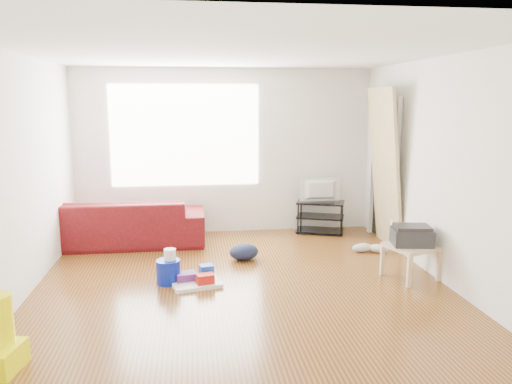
{
  "coord_description": "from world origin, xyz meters",
  "views": [
    {
      "loc": [
        -0.52,
        -5.09,
        2.02
      ],
      "look_at": [
        0.22,
        0.6,
        0.96
      ],
      "focal_mm": 35.0,
      "sensor_mm": 36.0,
      "label": 1
    }
  ],
  "objects": [
    {
      "name": "room",
      "position": [
        0.07,
        0.15,
        1.25
      ],
      "size": [
        4.51,
        5.01,
        2.51
      ],
      "color": "#582716",
      "rests_on": "ground"
    },
    {
      "name": "sofa",
      "position": [
        -1.49,
        1.95,
        0.0
      ],
      "size": [
        2.26,
        0.88,
        0.66
      ],
      "primitive_type": "imported",
      "rotation": [
        0.0,
        0.0,
        3.14
      ],
      "color": "#3C0B0E",
      "rests_on": "ground"
    },
    {
      "name": "tv_stand",
      "position": [
        1.44,
        2.22,
        0.25
      ],
      "size": [
        0.81,
        0.62,
        0.49
      ],
      "rotation": [
        0.0,
        0.0,
        -0.35
      ],
      "color": "black",
      "rests_on": "ground"
    },
    {
      "name": "tv",
      "position": [
        1.44,
        2.22,
        0.67
      ],
      "size": [
        0.62,
        0.08,
        0.36
      ],
      "primitive_type": "imported",
      "rotation": [
        0.0,
        0.0,
        3.14
      ],
      "color": "black",
      "rests_on": "tv_stand"
    },
    {
      "name": "side_table",
      "position": [
        1.95,
        0.12,
        0.33
      ],
      "size": [
        0.62,
        0.62,
        0.4
      ],
      "rotation": [
        0.0,
        0.0,
        0.33
      ],
      "color": "tan",
      "rests_on": "ground"
    },
    {
      "name": "printer",
      "position": [
        1.95,
        0.12,
        0.51
      ],
      "size": [
        0.48,
        0.4,
        0.23
      ],
      "rotation": [
        0.0,
        0.0,
        -0.17
      ],
      "color": "#252528",
      "rests_on": "side_table"
    },
    {
      "name": "bucket",
      "position": [
        -0.8,
        0.31,
        0.0
      ],
      "size": [
        0.3,
        0.3,
        0.27
      ],
      "primitive_type": "cylinder",
      "rotation": [
        0.0,
        0.0,
        0.15
      ],
      "color": "#091B9F",
      "rests_on": "ground"
    },
    {
      "name": "toilet_paper",
      "position": [
        -0.78,
        0.33,
        0.2
      ],
      "size": [
        0.13,
        0.13,
        0.12
      ],
      "primitive_type": "cylinder",
      "color": "white",
      "rests_on": "bucket"
    },
    {
      "name": "cleaning_tray",
      "position": [
        -0.49,
        0.24,
        0.06
      ],
      "size": [
        0.6,
        0.52,
        0.19
      ],
      "rotation": [
        0.0,
        0.0,
        0.23
      ],
      "color": "white",
      "rests_on": "ground"
    },
    {
      "name": "backpack",
      "position": [
        0.12,
        1.03,
        0.0
      ],
      "size": [
        0.44,
        0.38,
        0.21
      ],
      "primitive_type": "ellipsoid",
      "rotation": [
        0.0,
        0.0,
        0.23
      ],
      "color": "black",
      "rests_on": "ground"
    },
    {
      "name": "sneakers",
      "position": [
        1.85,
        1.12,
        0.06
      ],
      "size": [
        0.53,
        0.27,
        0.12
      ],
      "rotation": [
        0.0,
        0.0,
        -0.28
      ],
      "color": "silver",
      "rests_on": "ground"
    },
    {
      "name": "door_panel",
      "position": [
        2.13,
        1.44,
        0.0
      ],
      "size": [
        0.27,
        0.88,
        2.2
      ],
      "primitive_type": "cube",
      "rotation": [
        0.0,
        -0.1,
        0.0
      ],
      "color": "#9B885C",
      "rests_on": "ground"
    }
  ]
}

